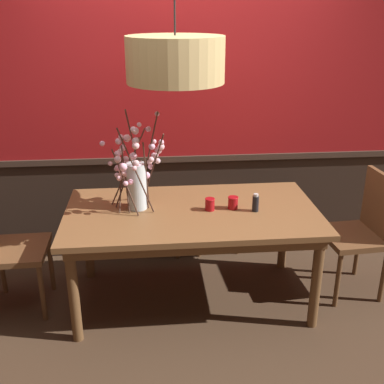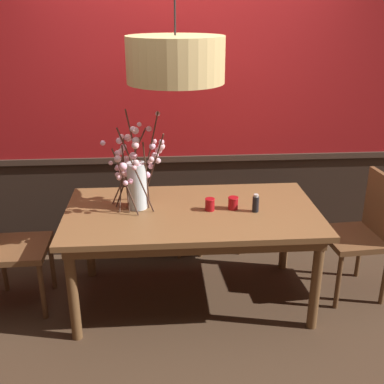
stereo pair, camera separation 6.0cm
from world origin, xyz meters
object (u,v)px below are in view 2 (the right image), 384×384
chair_far_side_left (158,190)px  candle_holder_nearer_edge (210,204)px  vase_with_blossoms (136,177)px  condiment_bottle (256,203)px  chair_head_east_end (364,229)px  candle_holder_nearer_center (233,203)px  chair_head_west_end (5,241)px  dining_table (192,220)px  pendant_lamp (175,60)px  chair_far_side_right (216,191)px

chair_far_side_left → candle_holder_nearer_edge: bearing=-68.2°
chair_far_side_left → candle_holder_nearer_edge: (0.36, -0.91, 0.24)m
vase_with_blossoms → candle_holder_nearer_edge: (0.52, -0.09, -0.19)m
vase_with_blossoms → condiment_bottle: 0.86m
chair_head_east_end → candle_holder_nearer_center: size_ratio=10.56×
candle_holder_nearer_edge → chair_head_west_end: bearing=178.5°
chair_head_east_end → candle_holder_nearer_edge: chair_head_east_end is taller
vase_with_blossoms → chair_far_side_left: bearing=79.4°
chair_head_west_end → condiment_bottle: size_ratio=7.16×
chair_head_west_end → condiment_bottle: (1.78, -0.08, 0.27)m
chair_far_side_left → vase_with_blossoms: bearing=-100.6°
chair_head_east_end → candle_holder_nearer_center: 1.03m
chair_far_side_left → candle_holder_nearer_center: bearing=-59.3°
dining_table → candle_holder_nearer_edge: candle_holder_nearer_edge is taller
chair_head_east_end → candle_holder_nearer_edge: bearing=-178.5°
dining_table → pendant_lamp: 1.12m
dining_table → chair_head_west_end: chair_head_west_end is taller
vase_with_blossoms → candle_holder_nearer_center: size_ratio=8.04×
chair_head_east_end → condiment_bottle: 0.90m
chair_head_west_end → candle_holder_nearer_edge: bearing=-1.5°
chair_head_west_end → chair_far_side_right: (1.62, 0.88, -0.01)m
candle_holder_nearer_center → condiment_bottle: (0.15, -0.06, 0.02)m
candle_holder_nearer_center → candle_holder_nearer_edge: same height
chair_head_east_end → chair_far_side_left: bearing=150.2°
vase_with_blossoms → condiment_bottle: vase_with_blossoms is taller
chair_far_side_right → pendant_lamp: (-0.39, -0.84, 1.25)m
chair_head_east_end → condiment_bottle: chair_head_east_end is taller
candle_holder_nearer_edge → pendant_lamp: pendant_lamp is taller
candle_holder_nearer_center → pendant_lamp: bearing=171.2°
chair_head_west_end → dining_table: bearing=-1.2°
chair_head_west_end → condiment_bottle: 1.80m
chair_head_west_end → pendant_lamp: 1.75m
vase_with_blossoms → condiment_bottle: (0.83, -0.14, -0.17)m
vase_with_blossoms → chair_head_west_end: bearing=-176.6°
chair_head_east_end → chair_far_side_right: (-1.01, 0.88, -0.02)m
chair_far_side_left → candle_holder_nearer_edge: size_ratio=10.93×
chair_head_east_end → condiment_bottle: size_ratio=7.28×
candle_holder_nearer_center → candle_holder_nearer_edge: bearing=-175.3°
chair_far_side_right → candle_holder_nearer_edge: size_ratio=10.43×
vase_with_blossoms → condiment_bottle: size_ratio=5.54×
chair_head_east_end → candle_holder_nearer_center: (-1.00, -0.02, 0.25)m
dining_table → condiment_bottle: size_ratio=13.71×
vase_with_blossoms → pendant_lamp: (0.29, -0.02, 0.80)m
candle_holder_nearer_edge → condiment_bottle: size_ratio=0.68×
dining_table → chair_head_west_end: 1.34m
pendant_lamp → condiment_bottle: bearing=-12.5°
chair_far_side_left → chair_far_side_right: 0.52m
chair_far_side_right → vase_with_blossoms: size_ratio=1.29×
chair_head_east_end → candle_holder_nearer_edge: 1.20m
dining_table → condiment_bottle: 0.47m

